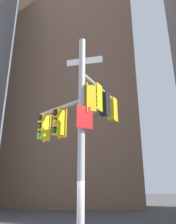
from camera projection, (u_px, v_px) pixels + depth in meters
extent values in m
cube|color=brown|center=(78.00, 53.00, 36.36)|extent=(15.50, 15.50, 46.60)
cylinder|color=#B2B2B5|center=(81.00, 137.00, 7.40)|extent=(0.24, 0.24, 7.85)
cylinder|color=#B2B2B5|center=(100.00, 89.00, 9.47)|extent=(1.48, 2.87, 0.13)
cylinder|color=#B2B2B5|center=(59.00, 108.00, 8.66)|extent=(2.01, 1.75, 0.13)
cube|color=yellow|center=(99.00, 97.00, 8.81)|extent=(0.24, 0.45, 1.14)
cube|color=yellow|center=(95.00, 98.00, 8.89)|extent=(0.45, 0.45, 1.00)
cylinder|color=#360605|center=(91.00, 91.00, 9.09)|extent=(0.14, 0.21, 0.20)
cube|color=black|center=(91.00, 88.00, 9.14)|extent=(0.16, 0.23, 0.02)
cylinder|color=yellow|center=(91.00, 99.00, 8.98)|extent=(0.14, 0.21, 0.20)
cube|color=black|center=(91.00, 96.00, 9.02)|extent=(0.16, 0.23, 0.02)
cylinder|color=#06311C|center=(91.00, 107.00, 8.87)|extent=(0.14, 0.21, 0.20)
cube|color=black|center=(91.00, 104.00, 8.91)|extent=(0.16, 0.23, 0.02)
cube|color=black|center=(108.00, 104.00, 9.52)|extent=(0.24, 0.45, 1.14)
cube|color=black|center=(104.00, 104.00, 9.61)|extent=(0.45, 0.45, 1.00)
cylinder|color=#360605|center=(100.00, 98.00, 9.81)|extent=(0.14, 0.21, 0.20)
cube|color=black|center=(100.00, 95.00, 9.85)|extent=(0.16, 0.23, 0.02)
cylinder|color=#3C2C06|center=(100.00, 105.00, 9.70)|extent=(0.14, 0.21, 0.20)
cube|color=black|center=(100.00, 103.00, 9.74)|extent=(0.16, 0.23, 0.02)
cylinder|color=#19C672|center=(100.00, 113.00, 9.59)|extent=(0.14, 0.21, 0.20)
cube|color=black|center=(100.00, 110.00, 9.63)|extent=(0.16, 0.23, 0.02)
cube|color=gold|center=(115.00, 109.00, 10.23)|extent=(0.24, 0.45, 1.14)
cube|color=gold|center=(112.00, 110.00, 10.32)|extent=(0.45, 0.45, 1.00)
cylinder|color=#360605|center=(108.00, 104.00, 10.52)|extent=(0.14, 0.21, 0.20)
cube|color=black|center=(107.00, 101.00, 10.56)|extent=(0.16, 0.23, 0.02)
cylinder|color=yellow|center=(108.00, 111.00, 10.41)|extent=(0.14, 0.21, 0.20)
cube|color=black|center=(108.00, 108.00, 10.45)|extent=(0.16, 0.23, 0.02)
cylinder|color=#06311C|center=(108.00, 118.00, 10.30)|extent=(0.14, 0.21, 0.20)
cube|color=black|center=(108.00, 115.00, 10.34)|extent=(0.16, 0.23, 0.02)
cube|color=yellow|center=(62.00, 124.00, 8.60)|extent=(0.38, 0.34, 1.14)
cube|color=yellow|center=(59.00, 123.00, 8.47)|extent=(0.48, 0.48, 1.00)
cylinder|color=#360605|center=(55.00, 113.00, 8.44)|extent=(0.19, 0.18, 0.20)
cube|color=black|center=(55.00, 110.00, 8.48)|extent=(0.21, 0.20, 0.02)
cylinder|color=yellow|center=(55.00, 122.00, 8.33)|extent=(0.19, 0.18, 0.20)
cube|color=black|center=(55.00, 119.00, 8.36)|extent=(0.21, 0.20, 0.02)
cylinder|color=#06311C|center=(54.00, 131.00, 8.22)|extent=(0.19, 0.18, 0.20)
cube|color=black|center=(54.00, 127.00, 8.25)|extent=(0.21, 0.20, 0.02)
cube|color=yellow|center=(47.00, 128.00, 9.26)|extent=(0.38, 0.34, 1.14)
cube|color=yellow|center=(43.00, 127.00, 9.13)|extent=(0.48, 0.48, 1.00)
cylinder|color=#360605|center=(40.00, 118.00, 9.10)|extent=(0.19, 0.18, 0.20)
cube|color=black|center=(40.00, 115.00, 9.14)|extent=(0.21, 0.20, 0.02)
cylinder|color=#3C2C06|center=(39.00, 126.00, 8.99)|extent=(0.19, 0.18, 0.20)
cube|color=black|center=(39.00, 123.00, 9.03)|extent=(0.21, 0.20, 0.02)
cylinder|color=#19C672|center=(39.00, 135.00, 8.88)|extent=(0.19, 0.18, 0.20)
cube|color=black|center=(39.00, 132.00, 8.92)|extent=(0.21, 0.20, 0.02)
cube|color=gold|center=(85.00, 99.00, 7.89)|extent=(0.21, 0.46, 1.14)
cube|color=gold|center=(90.00, 99.00, 7.95)|extent=(0.44, 0.44, 1.00)
cylinder|color=#360605|center=(95.00, 91.00, 8.13)|extent=(0.13, 0.21, 0.20)
cube|color=black|center=(95.00, 88.00, 8.17)|extent=(0.15, 0.23, 0.02)
cylinder|color=#3C2C06|center=(95.00, 100.00, 8.02)|extent=(0.13, 0.21, 0.20)
cube|color=black|center=(95.00, 97.00, 8.06)|extent=(0.15, 0.23, 0.02)
cylinder|color=#19C672|center=(95.00, 109.00, 7.90)|extent=(0.13, 0.21, 0.20)
cube|color=black|center=(95.00, 106.00, 7.94)|extent=(0.15, 0.23, 0.02)
cube|color=white|center=(84.00, 61.00, 8.73)|extent=(1.45, 0.28, 0.28)
cube|color=#19479E|center=(84.00, 61.00, 8.73)|extent=(1.41, 0.27, 0.24)
cube|color=red|center=(85.00, 117.00, 7.43)|extent=(0.54, 0.37, 0.80)
cube|color=white|center=(85.00, 117.00, 7.43)|extent=(0.50, 0.35, 0.76)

